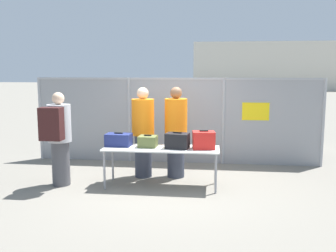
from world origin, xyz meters
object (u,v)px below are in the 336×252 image
Objects in this scene: suitcase_red at (204,140)px; inspection_table at (161,151)px; suitcase_black at (177,141)px; security_worker_near at (176,131)px; utility_trailer at (264,131)px; suitcase_olive at (148,141)px; suitcase_navy at (119,140)px; security_worker_far at (143,131)px; traveler_hooded at (58,135)px.

inspection_table is at bearing -179.29° from suitcase_red.
security_worker_near reaches higher than suitcase_black.
utility_trailer is at bearing 60.07° from inspection_table.
suitcase_black is (0.30, -0.01, 0.19)m from inspection_table.
utility_trailer is at bearing -114.67° from security_worker_near.
suitcase_red is (1.03, -0.05, 0.06)m from suitcase_olive.
suitcase_black is 0.25× the size of security_worker_near.
suitcase_navy is at bearing 177.47° from suitcase_olive.
security_worker_near is 1.01× the size of security_worker_far.
inspection_table is at bearing -12.85° from suitcase_olive.
security_worker_near is at bearing 53.07° from suitcase_olive.
utility_trailer is at bearing 63.29° from suitcase_black.
utility_trailer is at bearing 29.56° from traveler_hooded.
suitcase_black is 0.48m from suitcase_red.
suitcase_black is at bearing -116.71° from utility_trailer.
utility_trailer is (3.24, 4.11, -0.42)m from suitcase_navy.
suitcase_navy is at bearing 37.47° from security_worker_near.
suitcase_red is at bearing 138.05° from security_worker_near.
suitcase_red is (0.48, 0.02, 0.02)m from suitcase_black.
utility_trailer is at bearing 57.11° from suitcase_olive.
traveler_hooded is (-1.63, -0.25, 0.12)m from suitcase_olive.
suitcase_navy is 1.41× the size of suitcase_olive.
suitcase_navy is 0.27× the size of security_worker_far.
security_worker_near is (1.02, 0.59, 0.09)m from suitcase_navy.
traveler_hooded is 6.17m from utility_trailer.
suitcase_navy is 1.12m from suitcase_black.
suitcase_black is 0.98m from security_worker_far.
suitcase_red is at bearing -2.75° from suitcase_olive.
security_worker_near is (0.46, 0.62, 0.11)m from suitcase_olive.
security_worker_near reaches higher than suitcase_navy.
suitcase_olive is (-0.26, 0.06, 0.16)m from inspection_table.
suitcase_navy is 1.11m from traveler_hooded.
inspection_table is at bearing -5.84° from suitcase_navy.
security_worker_near is (2.09, 0.86, -0.02)m from traveler_hooded.
suitcase_red reaches higher than utility_trailer.
suitcase_olive is at bearing 117.32° from security_worker_far.
suitcase_navy is 0.56m from suitcase_olive.
security_worker_near is 0.55× the size of utility_trailer.
utility_trailer is (2.21, 3.52, -0.51)m from security_worker_near.
inspection_table is 0.35m from suitcase_black.
inspection_table is 1.16× the size of security_worker_near.
security_worker_far is (-0.66, -0.06, -0.01)m from security_worker_near.
traveler_hooded reaches higher than suitcase_red.
suitcase_red is at bearing 2.72° from suitcase_black.
traveler_hooded reaches higher than inspection_table.
suitcase_black is at bearing 148.29° from security_worker_far.
suitcase_red reaches higher than suitcase_navy.
suitcase_navy is 1.13× the size of suitcase_red.
security_worker_far is (-0.45, 0.61, 0.26)m from inspection_table.
suitcase_black reaches higher than suitcase_olive.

